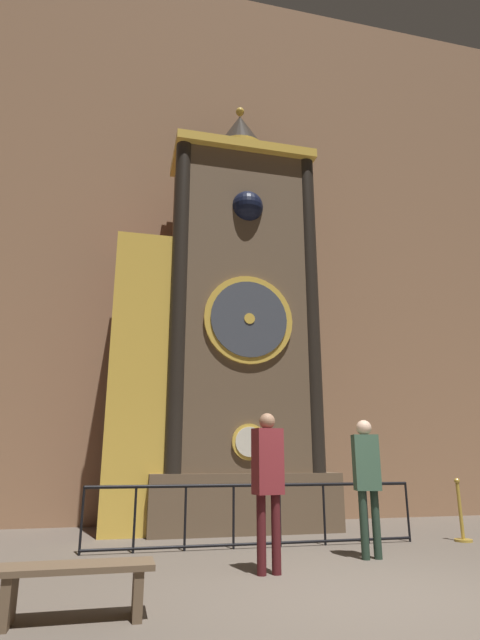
{
  "coord_description": "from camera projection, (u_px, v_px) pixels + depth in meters",
  "views": [
    {
      "loc": [
        -2.6,
        -4.78,
        1.3
      ],
      "look_at": [
        -0.28,
        4.97,
        4.08
      ],
      "focal_mm": 28.0,
      "sensor_mm": 36.0,
      "label": 1
    }
  ],
  "objects": [
    {
      "name": "ground_plane",
      "position": [
        390.0,
        600.0,
        4.71
      ],
      "size": [
        28.0,
        28.0,
        0.0
      ],
      "primitive_type": "plane",
      "color": "brown"
    },
    {
      "name": "cathedral_back_wall",
      "position": [
        236.0,
        224.0,
        12.39
      ],
      "size": [
        24.0,
        0.32,
        13.86
      ],
      "color": "#936B4C",
      "rests_on": "ground_plane"
    },
    {
      "name": "clock_tower",
      "position": [
        225.0,
        328.0,
        10.24
      ],
      "size": [
        4.34,
        1.78,
        9.28
      ],
      "color": "brown",
      "rests_on": "ground_plane"
    },
    {
      "name": "railing_fence",
      "position": [
        257.0,
        511.0,
        7.58
      ],
      "size": [
        5.14,
        0.05,
        0.92
      ],
      "color": "black",
      "rests_on": "ground_plane"
    },
    {
      "name": "visitor_near",
      "position": [
        268.0,
        475.0,
        6.02
      ],
      "size": [
        0.38,
        0.28,
        1.84
      ],
      "rotation": [
        0.0,
        0.0,
        0.19
      ],
      "color": "#461518",
      "rests_on": "ground_plane"
    },
    {
      "name": "visitor_far",
      "position": [
        367.0,
        473.0,
        6.91
      ],
      "size": [
        0.38,
        0.29,
        1.82
      ],
      "rotation": [
        0.0,
        0.0,
        -0.21
      ],
      "color": "#213427",
      "rests_on": "ground_plane"
    },
    {
      "name": "stanchion_post",
      "position": [
        461.0,
        521.0,
        8.12
      ],
      "size": [
        0.28,
        0.28,
        0.98
      ],
      "color": "#B28E33",
      "rests_on": "ground_plane"
    },
    {
      "name": "visitor_bench",
      "position": [
        76.0,
        580.0,
        4.17
      ],
      "size": [
        1.28,
        0.4,
        0.44
      ],
      "color": "brown",
      "rests_on": "ground_plane"
    }
  ]
}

